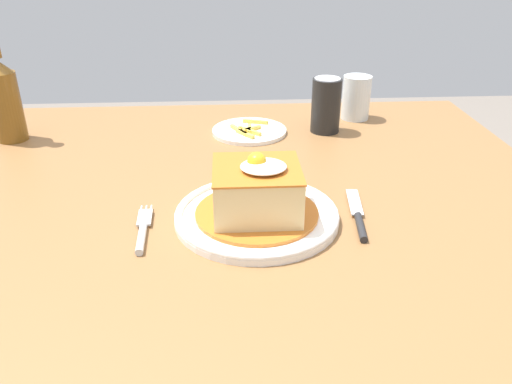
{
  "coord_description": "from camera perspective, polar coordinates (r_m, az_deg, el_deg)",
  "views": [
    {
      "loc": [
        -0.01,
        -0.83,
        1.16
      ],
      "look_at": [
        0.04,
        -0.1,
        0.78
      ],
      "focal_mm": 36.05,
      "sensor_mm": 36.0,
      "label": 1
    }
  ],
  "objects": [
    {
      "name": "side_plate_fries",
      "position": [
        1.19,
        -0.76,
        6.8
      ],
      "size": [
        0.17,
        0.17,
        0.02
      ],
      "color": "white",
      "rests_on": "dining_table"
    },
    {
      "name": "dining_table",
      "position": [
        0.98,
        -2.56,
        -4.9
      ],
      "size": [
        1.21,
        1.0,
        0.74
      ],
      "color": "olive",
      "rests_on": "ground_plane"
    },
    {
      "name": "main_plate",
      "position": [
        0.82,
        0.08,
        -2.56
      ],
      "size": [
        0.26,
        0.26,
        0.02
      ],
      "color": "white",
      "rests_on": "dining_table"
    },
    {
      "name": "beer_bottle_amber",
      "position": [
        1.24,
        -26.16,
        9.54
      ],
      "size": [
        0.06,
        0.06,
        0.27
      ],
      "color": "brown",
      "rests_on": "dining_table"
    },
    {
      "name": "drinking_glass",
      "position": [
        1.3,
        11.03,
        9.94
      ],
      "size": [
        0.07,
        0.07,
        0.1
      ],
      "color": "#3F2314",
      "rests_on": "dining_table"
    },
    {
      "name": "soda_can",
      "position": [
        1.19,
        7.77,
        9.51
      ],
      "size": [
        0.07,
        0.07,
        0.12
      ],
      "color": "black",
      "rests_on": "dining_table"
    },
    {
      "name": "fork",
      "position": [
        0.8,
        -12.48,
        -4.32
      ],
      "size": [
        0.02,
        0.14,
        0.01
      ],
      "color": "silver",
      "rests_on": "dining_table"
    },
    {
      "name": "sandwich_meal",
      "position": [
        0.8,
        0.11,
        -0.0
      ],
      "size": [
        0.2,
        0.2,
        0.11
      ],
      "color": "#C66B23",
      "rests_on": "main_plate"
    },
    {
      "name": "knife",
      "position": [
        0.83,
        11.34,
        -3.01
      ],
      "size": [
        0.03,
        0.17,
        0.01
      ],
      "color": "#262628",
      "rests_on": "dining_table"
    }
  ]
}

